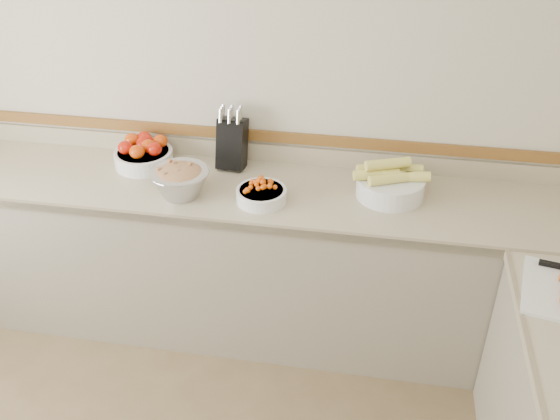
% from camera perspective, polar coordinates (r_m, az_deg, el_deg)
% --- Properties ---
extents(back_wall, '(4.00, 0.00, 4.00)m').
position_cam_1_polar(back_wall, '(3.31, -4.11, 10.97)').
color(back_wall, beige).
rests_on(back_wall, ground_plane).
extents(counter_back, '(4.00, 0.65, 1.08)m').
position_cam_1_polar(counter_back, '(3.45, -4.81, -4.23)').
color(counter_back, tan).
rests_on(counter_back, ground_plane).
extents(knife_block, '(0.16, 0.18, 0.35)m').
position_cam_1_polar(knife_block, '(3.33, -4.41, 6.21)').
color(knife_block, black).
rests_on(knife_block, counter_back).
extents(tomato_bowl, '(0.31, 0.31, 0.15)m').
position_cam_1_polar(tomato_bowl, '(3.44, -12.36, 5.10)').
color(tomato_bowl, white).
rests_on(tomato_bowl, counter_back).
extents(cherry_tomato_bowl, '(0.25, 0.25, 0.13)m').
position_cam_1_polar(cherry_tomato_bowl, '(3.05, -1.72, 1.58)').
color(cherry_tomato_bowl, white).
rests_on(cherry_tomato_bowl, counter_back).
extents(corn_bowl, '(0.38, 0.34, 0.20)m').
position_cam_1_polar(corn_bowl, '(3.13, 10.04, 2.48)').
color(corn_bowl, white).
rests_on(corn_bowl, counter_back).
extents(rhubarb_bowl, '(0.29, 0.29, 0.17)m').
position_cam_1_polar(rhubarb_bowl, '(3.11, -9.13, 2.72)').
color(rhubarb_bowl, '#B2B2BA').
rests_on(rhubarb_bowl, counter_back).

